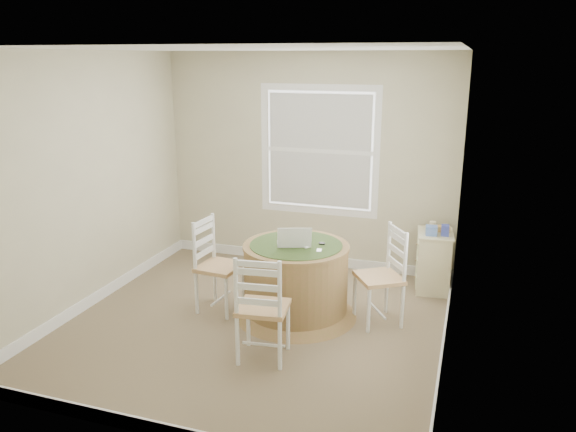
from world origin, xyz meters
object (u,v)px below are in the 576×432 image
(round_table, at_px, (296,277))
(chair_near, at_px, (263,307))
(chair_right, at_px, (379,277))
(corner_chest, at_px, (433,261))
(chair_left, at_px, (220,266))
(laptop, at_px, (294,243))

(round_table, height_order, chair_near, chair_near)
(chair_right, distance_m, corner_chest, 1.11)
(chair_left, height_order, chair_right, same)
(round_table, relative_size, chair_left, 1.30)
(round_table, relative_size, chair_near, 1.30)
(chair_near, bearing_deg, round_table, -98.07)
(round_table, height_order, chair_left, chair_left)
(round_table, relative_size, laptop, 3.03)
(laptop, xyz_separation_m, corner_chest, (1.27, 1.14, -0.45))
(chair_near, distance_m, laptop, 0.91)
(chair_right, bearing_deg, chair_left, -114.93)
(laptop, relative_size, corner_chest, 0.61)
(round_table, distance_m, chair_right, 0.82)
(chair_near, xyz_separation_m, chair_right, (0.83, 0.99, 0.00))
(laptop, bearing_deg, round_table, -131.09)
(chair_near, relative_size, laptop, 2.33)
(round_table, distance_m, chair_near, 0.89)
(corner_chest, bearing_deg, laptop, -144.26)
(chair_right, relative_size, corner_chest, 1.41)
(round_table, bearing_deg, laptop, -121.87)
(round_table, bearing_deg, corner_chest, 30.32)
(chair_left, xyz_separation_m, chair_near, (0.76, -0.76, 0.00))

